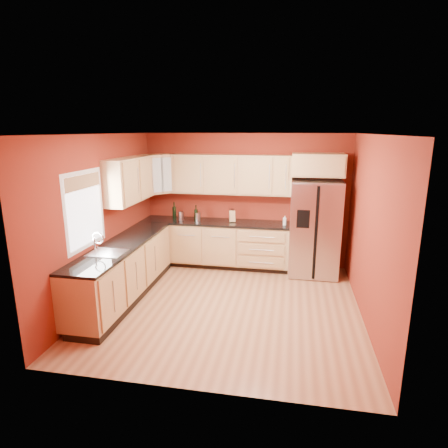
{
  "coord_description": "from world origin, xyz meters",
  "views": [
    {
      "loc": [
        0.92,
        -5.27,
        2.65
      ],
      "look_at": [
        -0.22,
        0.9,
        1.08
      ],
      "focal_mm": 30.0,
      "sensor_mm": 36.0,
      "label": 1
    }
  ],
  "objects": [
    {
      "name": "window",
      "position": [
        -1.98,
        -0.5,
        1.55
      ],
      "size": [
        0.03,
        0.9,
        1.0
      ],
      "primitive_type": "cube",
      "color": "white",
      "rests_on": "wall_left"
    },
    {
      "name": "soap_dispenser",
      "position": [
        0.8,
        1.63,
        1.01
      ],
      "size": [
        0.07,
        0.07,
        0.18
      ],
      "primitive_type": "cylinder",
      "rotation": [
        0.0,
        0.0,
        0.19
      ],
      "color": "white",
      "rests_on": "countertop_back"
    },
    {
      "name": "knife_block",
      "position": [
        -0.21,
        1.72,
        1.03
      ],
      "size": [
        0.13,
        0.13,
        0.22
      ],
      "primitive_type": "cube",
      "rotation": [
        0.0,
        0.0,
        0.3
      ],
      "color": "tan",
      "rests_on": "countertop_back"
    },
    {
      "name": "upper_cabinets_left",
      "position": [
        -1.83,
        0.72,
        1.83
      ],
      "size": [
        0.33,
        1.35,
        0.75
      ],
      "primitive_type": "cube",
      "color": "#A78A51",
      "rests_on": "wall_left"
    },
    {
      "name": "upper_cabinets_back",
      "position": [
        -0.25,
        1.83,
        1.83
      ],
      "size": [
        2.3,
        0.33,
        0.75
      ],
      "primitive_type": "cube",
      "color": "#A78A51",
      "rests_on": "wall_back"
    },
    {
      "name": "wine_bottle_b",
      "position": [
        -0.91,
        1.63,
        1.08
      ],
      "size": [
        0.08,
        0.08,
        0.32
      ],
      "primitive_type": null,
      "rotation": [
        0.0,
        0.0,
        0.15
      ],
      "color": "black",
      "rests_on": "countertop_back"
    },
    {
      "name": "base_cabinets_left",
      "position": [
        -1.7,
        0.0,
        0.44
      ],
      "size": [
        0.6,
        2.8,
        0.88
      ],
      "primitive_type": "cube",
      "color": "#A78A51",
      "rests_on": "floor"
    },
    {
      "name": "wall_back",
      "position": [
        0.0,
        2.0,
        1.3
      ],
      "size": [
        4.0,
        0.04,
        2.6
      ],
      "primitive_type": "cube",
      "color": "maroon",
      "rests_on": "floor"
    },
    {
      "name": "countertop_back",
      "position": [
        -0.55,
        1.69,
        0.9
      ],
      "size": [
        2.9,
        0.62,
        0.04
      ],
      "primitive_type": "cube",
      "color": "black",
      "rests_on": "base_cabinets_back"
    },
    {
      "name": "wall_right",
      "position": [
        2.0,
        0.0,
        1.3
      ],
      "size": [
        0.04,
        4.0,
        2.6
      ],
      "primitive_type": "cube",
      "color": "maroon",
      "rests_on": "floor"
    },
    {
      "name": "wall_front",
      "position": [
        0.0,
        -2.0,
        1.3
      ],
      "size": [
        4.0,
        0.04,
        2.6
      ],
      "primitive_type": "cube",
      "color": "maroon",
      "rests_on": "floor"
    },
    {
      "name": "floor",
      "position": [
        0.0,
        0.0,
        0.0
      ],
      "size": [
        4.0,
        4.0,
        0.0
      ],
      "primitive_type": "plane",
      "color": "#9A5D3B",
      "rests_on": "ground"
    },
    {
      "name": "countertop_left",
      "position": [
        -1.69,
        0.0,
        0.9
      ],
      "size": [
        0.62,
        2.8,
        0.04
      ],
      "primitive_type": "cube",
      "color": "black",
      "rests_on": "base_cabinets_left"
    },
    {
      "name": "refrigerator",
      "position": [
        1.35,
        1.62,
        0.89
      ],
      "size": [
        0.9,
        0.75,
        1.78
      ],
      "primitive_type": "cube",
      "color": "silver",
      "rests_on": "floor"
    },
    {
      "name": "sink_faucet",
      "position": [
        -1.69,
        -0.5,
        1.07
      ],
      "size": [
        0.5,
        0.42,
        0.3
      ],
      "primitive_type": null,
      "color": "silver",
      "rests_on": "countertop_left"
    },
    {
      "name": "base_cabinets_back",
      "position": [
        -0.55,
        1.7,
        0.44
      ],
      "size": [
        2.9,
        0.6,
        0.88
      ],
      "primitive_type": "cube",
      "color": "#A78A51",
      "rests_on": "floor"
    },
    {
      "name": "wine_bottle_a",
      "position": [
        -1.38,
        1.72,
        1.09
      ],
      "size": [
        0.1,
        0.1,
        0.35
      ],
      "primitive_type": null,
      "rotation": [
        0.0,
        0.0,
        0.41
      ],
      "color": "black",
      "rests_on": "countertop_back"
    },
    {
      "name": "over_fridge_cabinet",
      "position": [
        1.35,
        1.7,
        2.05
      ],
      "size": [
        0.92,
        0.6,
        0.4
      ],
      "primitive_type": "cube",
      "color": "#A78A51",
      "rests_on": "wall_back"
    },
    {
      "name": "wall_left",
      "position": [
        -2.0,
        0.0,
        1.3
      ],
      "size": [
        0.04,
        4.0,
        2.6
      ],
      "primitive_type": "cube",
      "color": "maroon",
      "rests_on": "floor"
    },
    {
      "name": "corner_upper_cabinet",
      "position": [
        -1.67,
        1.67,
        1.83
      ],
      "size": [
        0.67,
        0.67,
        0.75
      ],
      "primitive_type": "cube",
      "rotation": [
        0.0,
        0.0,
        0.79
      ],
      "color": "#A78A51",
      "rests_on": "wall_back"
    },
    {
      "name": "ceiling",
      "position": [
        0.0,
        0.0,
        2.6
      ],
      "size": [
        4.0,
        4.0,
        0.0
      ],
      "primitive_type": "plane",
      "color": "white",
      "rests_on": "wall_back"
    },
    {
      "name": "canister_right",
      "position": [
        -1.22,
        1.65,
        1.01
      ],
      "size": [
        0.12,
        0.12,
        0.17
      ],
      "primitive_type": "cylinder",
      "rotation": [
        0.0,
        0.0,
        0.18
      ],
      "color": "silver",
      "rests_on": "countertop_back"
    },
    {
      "name": "canister_left",
      "position": [
        -0.88,
        1.63,
        1.01
      ],
      "size": [
        0.11,
        0.11,
        0.17
      ],
      "primitive_type": "cylinder",
      "rotation": [
        0.0,
        0.0,
        -0.1
      ],
      "color": "silver",
      "rests_on": "countertop_back"
    }
  ]
}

